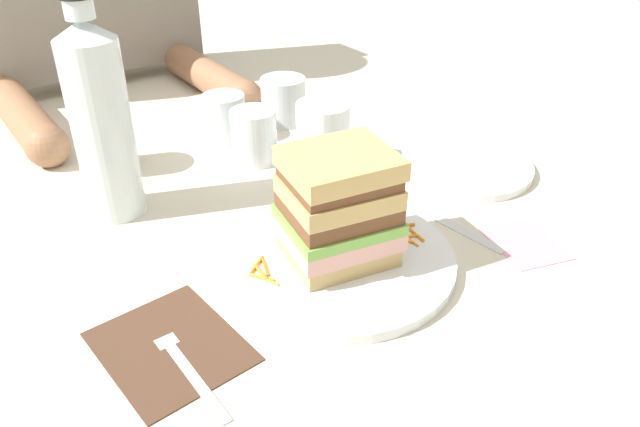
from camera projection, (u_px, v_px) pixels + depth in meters
The scene contains 28 objects.
ground_plane at pixel (332, 260), 0.70m from camera, with size 3.00×3.00×0.00m, color beige.
main_plate at pixel (336, 260), 0.69m from camera, with size 0.26×0.26×0.01m, color white.
sandwich at pixel (337, 208), 0.65m from camera, with size 0.13×0.12×0.13m.
carrot_shred_0 at pixel (260, 271), 0.66m from camera, with size 0.00×0.00×0.03m, color orange.
carrot_shred_1 at pixel (258, 277), 0.65m from camera, with size 0.00×0.00×0.02m, color orange.
carrot_shred_2 at pixel (263, 277), 0.65m from camera, with size 0.00×0.00×0.02m, color orange.
carrot_shred_3 at pixel (257, 265), 0.67m from camera, with size 0.00×0.00×0.03m, color orange.
carrot_shred_4 at pixel (265, 267), 0.66m from camera, with size 0.00×0.00×0.03m, color orange.
carrot_shred_5 at pixel (269, 281), 0.64m from camera, with size 0.00×0.00×0.03m, color orange.
carrot_shred_6 at pixel (390, 241), 0.71m from camera, with size 0.00×0.00×0.02m, color orange.
carrot_shred_7 at pixel (402, 226), 0.73m from camera, with size 0.00×0.00×0.03m, color orange.
carrot_shred_8 at pixel (401, 232), 0.72m from camera, with size 0.00×0.00×0.02m, color orange.
carrot_shred_9 at pixel (410, 236), 0.71m from camera, with size 0.00×0.00×0.02m, color orange.
carrot_shred_10 at pixel (403, 238), 0.71m from camera, with size 0.00×0.00×0.03m, color orange.
carrot_shred_11 at pixel (416, 234), 0.72m from camera, with size 0.00×0.00×0.03m, color orange.
carrot_shred_12 at pixel (409, 239), 0.71m from camera, with size 0.00×0.00×0.03m, color orange.
carrot_shred_13 at pixel (398, 243), 0.70m from camera, with size 0.00×0.00×0.02m, color orange.
napkin_dark at pixel (170, 346), 0.58m from camera, with size 0.12×0.14×0.00m, color #4C3323.
fork at pixel (180, 357), 0.56m from camera, with size 0.02×0.17×0.00m.
knife at pixel (441, 219), 0.77m from camera, with size 0.03×0.20×0.00m.
juice_glass at pixel (323, 138), 0.88m from camera, with size 0.08×0.08×0.09m.
water_bottle at pixel (101, 119), 0.72m from camera, with size 0.07×0.07×0.28m.
empty_tumbler_0 at pixel (283, 100), 1.02m from camera, with size 0.07×0.07×0.08m, color silver.
empty_tumbler_1 at pixel (109, 144), 0.87m from camera, with size 0.07×0.07×0.08m, color silver.
empty_tumbler_2 at pixel (254, 136), 0.89m from camera, with size 0.07×0.07×0.08m, color silver.
empty_tumbler_3 at pixel (224, 117), 0.96m from camera, with size 0.07×0.07×0.07m, color silver.
side_plate at pixel (463, 166), 0.88m from camera, with size 0.20×0.20×0.01m, color white.
napkin_pink at pixel (526, 243), 0.73m from camera, with size 0.07×0.09×0.00m, color pink.
Camera 1 is at (-0.34, -0.45, 0.41)m, focal length 34.57 mm.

